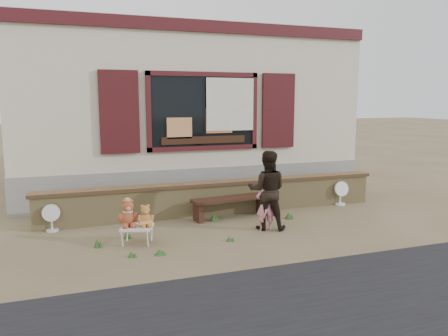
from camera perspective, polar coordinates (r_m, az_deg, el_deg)
name	(u,v)px	position (r m, az deg, el deg)	size (l,w,h in m)	color
ground	(235,227)	(8.08, 1.42, -7.65)	(80.00, 80.00, 0.00)	brown
shopfront	(177,111)	(12.05, -6.16, 7.40)	(8.04, 5.13, 4.00)	#B8AF95
brick_wall	(218,197)	(8.90, -0.85, -3.82)	(7.10, 0.36, 0.67)	tan
bench	(231,203)	(8.61, 0.97, -4.53)	(1.64, 0.54, 0.41)	black
folding_chair	(137,228)	(7.22, -11.29, -7.65)	(0.59, 0.56, 0.29)	silver
teddy_bear_left	(128,212)	(7.18, -12.45, -5.69)	(0.33, 0.28, 0.45)	brown
teddy_bear_right	(145,215)	(7.13, -10.24, -6.07)	(0.27, 0.23, 0.36)	#995F2A
child	(266,205)	(7.77, 5.45, -4.77)	(0.34, 0.23, 0.94)	pink
adult	(267,190)	(7.81, 5.66, -2.90)	(0.69, 0.54, 1.42)	black
fan_left	(51,218)	(8.31, -21.61, -6.04)	(0.30, 0.21, 0.49)	silver
fan_right	(340,193)	(9.97, 14.96, -3.18)	(0.33, 0.22, 0.53)	white
grass_tufts	(199,230)	(7.65, -3.23, -8.15)	(3.76, 1.65, 0.15)	#2A4E1F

